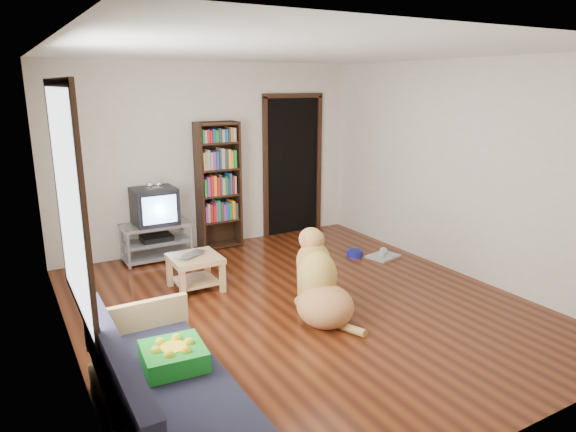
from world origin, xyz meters
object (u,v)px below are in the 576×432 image
crt_tv (154,205)px  dog_bowl (355,253)px  tv_stand (157,240)px  grey_rag (383,256)px  green_cushion (173,356)px  dog (320,285)px  laptop (196,256)px  bookshelf (218,179)px  sofa (166,405)px  coffee_table (195,266)px

crt_tv → dog_bowl: bearing=-27.4°
tv_stand → grey_rag: bearing=-28.6°
green_cushion → dog: (1.79, 0.88, -0.16)m
grey_rag → crt_tv: (-2.70, 1.49, 0.73)m
grey_rag → tv_stand: 3.08m
laptop → dog: dog is taller
green_cushion → dog: size_ratio=0.37×
laptop → dog: size_ratio=0.32×
green_cushion → bookshelf: (1.80, 3.53, 0.51)m
crt_tv → dog: bearing=-70.0°
tv_stand → crt_tv: (0.00, 0.02, 0.47)m
green_cushion → crt_tv: (0.85, 3.46, 0.25)m
laptop → tv_stand: (-0.09, 1.28, -0.14)m
green_cushion → dog_bowl: (3.25, 2.21, -0.45)m
bookshelf → sofa: bearing=-117.3°
sofa → tv_stand: bearing=75.0°
crt_tv → dog: (0.94, -2.58, -0.41)m
tv_stand → coffee_table: 1.25m
tv_stand → sofa: sofa is taller
dog_bowl → bookshelf: size_ratio=0.12×
coffee_table → crt_tv: bearing=94.0°
bookshelf → dog_bowl: bearing=-42.3°
coffee_table → tv_stand: bearing=94.1°
crt_tv → dog: size_ratio=0.52×
laptop → crt_tv: 1.35m
grey_rag → tv_stand: tv_stand is taller
grey_rag → coffee_table: (-2.61, 0.22, 0.27)m
bookshelf → dog: 2.73m
green_cushion → tv_stand: green_cushion is taller
laptop → green_cushion: bearing=-144.2°
dog_bowl → grey_rag: 0.39m
grey_rag → green_cushion: bearing=-151.0°
grey_rag → dog_bowl: bearing=140.2°
laptop → bookshelf: size_ratio=0.20×
sofa → dog: (1.91, 1.08, 0.07)m
grey_rag → dog: bearing=-148.4°
crt_tv → tv_stand: bearing=-90.0°
laptop → crt_tv: size_ratio=0.62×
dog_bowl → crt_tv: (-2.40, 1.24, 0.70)m
laptop → tv_stand: bearing=63.3°
dog → coffee_table: bearing=123.0°
green_cushion → tv_stand: size_ratio=0.46×
green_cushion → crt_tv: crt_tv is taller
dog_bowl → crt_tv: 2.79m
dog_bowl → dog: (-1.46, -1.33, 0.29)m
green_cushion → crt_tv: 3.57m
laptop → sofa: (-1.06, -2.35, -0.15)m
laptop → sofa: 2.58m
bookshelf → dog: bookshelf is taller
coffee_table → bookshelf: bearing=57.4°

